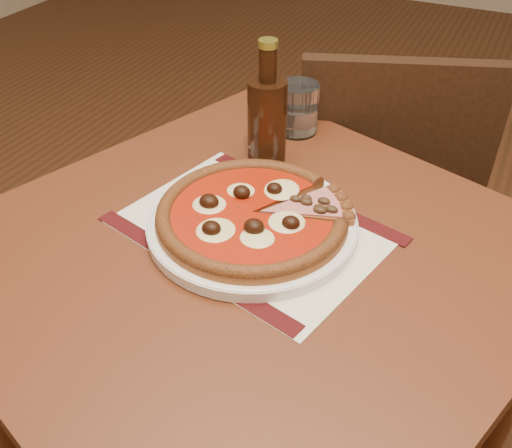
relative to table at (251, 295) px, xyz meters
The scene contains 8 objects.
table is the anchor object (origin of this frame).
chair_far 0.62m from the table, 84.17° to the left, with size 0.53×0.53×0.88m.
placemat 0.11m from the table, 112.26° to the left, with size 0.39×0.28×0.00m, color white.
plate 0.12m from the table, 112.26° to the left, with size 0.33×0.33×0.02m, color white.
pizza 0.14m from the table, 112.62° to the left, with size 0.30×0.30×0.04m.
ham_slice 0.18m from the table, 60.50° to the left, with size 0.14×0.12×0.02m.
water_glass 0.40m from the table, 101.84° to the left, with size 0.08×0.08×0.10m, color white.
bottle 0.31m from the table, 109.13° to the left, with size 0.07×0.07×0.23m.
Camera 1 is at (0.85, -1.50, 1.30)m, focal length 40.00 mm.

